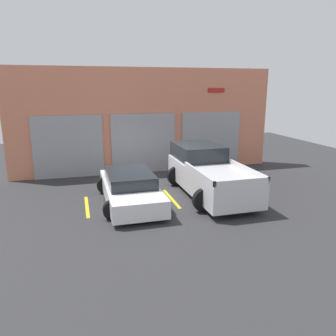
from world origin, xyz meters
name	(u,v)px	position (x,y,z in m)	size (l,w,h in m)	color
ground_plane	(163,189)	(0.00, 0.00, 0.00)	(28.00, 28.00, 0.00)	#2D2D30
shophouse_building	(146,122)	(-0.01, 3.28, 2.49)	(13.05, 0.68, 5.09)	#D17A5B
pickup_truck	(208,172)	(1.59, -0.99, 0.86)	(2.60, 5.18, 1.82)	silver
sedan_white	(130,188)	(-1.59, -1.24, 0.57)	(2.27, 4.54, 1.18)	white
parking_stripe_far_left	(87,207)	(-3.18, -1.26, 0.00)	(0.12, 2.20, 0.01)	gold
parking_stripe_left	(171,199)	(0.00, -1.26, 0.00)	(0.12, 2.20, 0.01)	gold
parking_stripe_centre	(246,192)	(3.18, -1.26, 0.00)	(0.12, 2.20, 0.01)	gold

